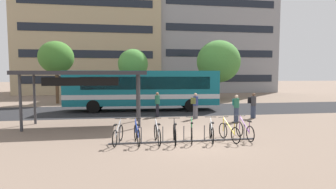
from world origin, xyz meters
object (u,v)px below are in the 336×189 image
Objects in this scene: transit_shelter at (84,75)px; commuter_black_pack_1 at (253,104)px; street_tree_0 at (133,64)px; parked_bicycle_green_4 at (192,132)px; commuter_red_pack_3 at (157,103)px; parked_bicycle_black_3 at (175,134)px; commuter_olive_pack_0 at (195,104)px; street_tree_2 at (218,62)px; parked_bicycle_silver_0 at (118,135)px; commuter_teal_pack_2 at (236,106)px; parked_bicycle_blue_1 at (137,135)px; city_bus at (142,89)px; parked_bicycle_white_5 at (211,132)px; parked_bicycle_silver_2 at (157,134)px; parked_bicycle_yellow_6 at (229,132)px; parked_bicycle_purple_7 at (245,131)px.

transit_shelter is 4.05× the size of commuter_black_pack_1.
parked_bicycle_green_4 is at bearing -83.15° from street_tree_0.
parked_bicycle_black_3 is at bearing 5.31° from commuter_red_pack_3.
street_tree_2 is (6.18, 12.97, 3.46)m from commuter_olive_pack_0.
commuter_olive_pack_0 is at bearing 68.51° from commuter_red_pack_3.
commuter_red_pack_3 is at bearing -7.75° from parked_bicycle_silver_0.
commuter_black_pack_1 is 1.91m from commuter_teal_pack_2.
parked_bicycle_blue_1 is at bearing -53.05° from commuter_teal_pack_2.
city_bus is at bearing 58.39° from transit_shelter.
street_tree_2 reaches higher than transit_shelter.
parked_bicycle_blue_1 is 9.48m from commuter_black_pack_1.
street_tree_2 reaches higher than parked_bicycle_white_5.
commuter_teal_pack_2 is 0.98× the size of commuter_red_pack_3.
parked_bicycle_white_5 is 7.83m from transit_shelter.
parked_bicycle_silver_2 is 3.15m from parked_bicycle_yellow_6.
parked_bicycle_purple_7 is at bearing -30.07° from transit_shelter.
commuter_teal_pack_2 is at bearing -0.81° from transit_shelter.
commuter_red_pack_3 is at bearing 6.56° from parked_bicycle_black_3.
parked_bicycle_silver_0 is 5.28m from transit_shelter.
parked_bicycle_white_5 is at bearing -83.47° from parked_bicycle_green_4.
commuter_black_pack_1 is at bearing -46.01° from commuter_olive_pack_0.
commuter_teal_pack_2 is at bearing -20.53° from parked_bicycle_purple_7.
parked_bicycle_silver_0 is 1.00× the size of parked_bicycle_white_5.
parked_bicycle_silver_2 is 1.04× the size of commuter_teal_pack_2.
parked_bicycle_silver_2 is 8.81m from commuter_black_pack_1.
transit_shelter is (-2.78, 4.28, 2.51)m from parked_bicycle_blue_1.
commuter_black_pack_1 reaches higher than parked_bicycle_white_5.
commuter_teal_pack_2 is (2.25, -1.33, -0.02)m from commuter_olive_pack_0.
transit_shelter is 19.34m from street_tree_2.
street_tree_2 is at bearing -29.20° from parked_bicycle_silver_2.
commuter_teal_pack_2 is 0.29× the size of street_tree_0.
parked_bicycle_black_3 is 0.25× the size of street_tree_2.
parked_bicycle_silver_2 is 6.17m from transit_shelter.
parked_bicycle_silver_2 is at bearing -87.63° from commuter_black_pack_1.
commuter_olive_pack_0 reaches higher than parked_bicycle_black_3.
commuter_red_pack_3 reaches higher than parked_bicycle_green_4.
parked_bicycle_blue_1 is at bearing -57.78° from transit_shelter.
commuter_teal_pack_2 is (1.43, 4.25, 0.57)m from parked_bicycle_purple_7.
parked_bicycle_silver_2 is 6.91m from commuter_red_pack_3.
parked_bicycle_green_4 is at bearing -94.88° from parked_bicycle_blue_1.
parked_bicycle_black_3 is 1.01× the size of parked_bicycle_white_5.
city_bus is 7.04× the size of parked_bicycle_purple_7.
commuter_red_pack_3 reaches higher than commuter_black_pack_1.
parked_bicycle_silver_2 is 21.19m from street_tree_2.
parked_bicycle_white_5 is 0.25× the size of transit_shelter.
transit_shelter reaches higher than parked_bicycle_blue_1.
parked_bicycle_blue_1 is 1.00× the size of parked_bicycle_black_3.
parked_bicycle_yellow_6 is 5.79m from commuter_olive_pack_0.
commuter_olive_pack_0 reaches higher than commuter_black_pack_1.
transit_shelter is 9.22m from commuter_teal_pack_2.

